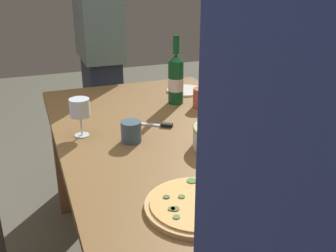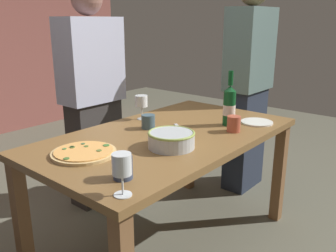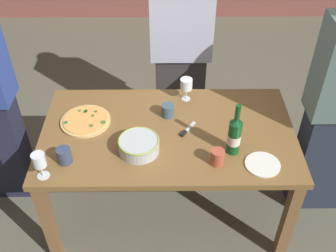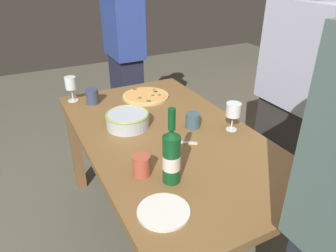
# 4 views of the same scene
# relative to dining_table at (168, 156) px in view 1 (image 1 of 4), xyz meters

# --- Properties ---
(dining_table) EXTENTS (1.60, 0.90, 0.75)m
(dining_table) POSITION_rel_dining_table_xyz_m (0.00, 0.00, 0.00)
(dining_table) COLOR brown
(dining_table) RESTS_ON ground
(pizza) EXTENTS (0.32, 0.32, 0.02)m
(pizza) POSITION_rel_dining_table_xyz_m (-0.53, 0.10, 0.10)
(pizza) COLOR tan
(pizza) RESTS_ON dining_table
(serving_bowl) EXTENTS (0.25, 0.25, 0.09)m
(serving_bowl) POSITION_rel_dining_table_xyz_m (-0.17, -0.17, 0.14)
(serving_bowl) COLOR silver
(serving_bowl) RESTS_ON dining_table
(wine_bottle) EXTENTS (0.08, 0.08, 0.34)m
(wine_bottle) POSITION_rel_dining_table_xyz_m (0.38, -0.18, 0.22)
(wine_bottle) COLOR #104A20
(wine_bottle) RESTS_ON dining_table
(wine_glass_by_bottle) EXTENTS (0.08, 0.08, 0.16)m
(wine_glass_by_bottle) POSITION_rel_dining_table_xyz_m (0.13, 0.34, 0.21)
(wine_glass_by_bottle) COLOR white
(wine_glass_by_bottle) RESTS_ON dining_table
(cup_amber) EXTENTS (0.08, 0.08, 0.09)m
(cup_amber) POSITION_rel_dining_table_xyz_m (0.28, -0.28, 0.14)
(cup_amber) COLOR #B64F38
(cup_amber) RESTS_ON dining_table
(cup_ceramic) EXTENTS (0.08, 0.08, 0.10)m
(cup_ceramic) POSITION_rel_dining_table_xyz_m (-0.60, -0.26, 0.14)
(cup_ceramic) COLOR #35425E
(cup_ceramic) RESTS_ON dining_table
(cup_spare) EXTENTS (0.08, 0.08, 0.09)m
(cup_spare) POSITION_rel_dining_table_xyz_m (0.00, 0.16, 0.14)
(cup_spare) COLOR #3D5766
(cup_spare) RESTS_ON dining_table
(side_plate) EXTENTS (0.20, 0.20, 0.01)m
(side_plate) POSITION_rel_dining_table_xyz_m (0.54, -0.30, 0.10)
(side_plate) COLOR white
(side_plate) RESTS_ON dining_table
(pizza_knife) EXTENTS (0.11, 0.15, 0.02)m
(pizza_knife) POSITION_rel_dining_table_xyz_m (0.11, -0.00, 0.10)
(pizza_knife) COLOR silver
(pizza_knife) RESTS_ON dining_table
(person_guest_right) EXTENTS (0.43, 0.24, 1.72)m
(person_guest_right) POSITION_rel_dining_table_xyz_m (1.08, 0.06, 0.22)
(person_guest_right) COLOR #252D3E
(person_guest_right) RESTS_ON ground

